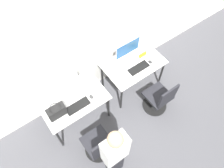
% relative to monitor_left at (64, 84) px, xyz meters
% --- Properties ---
extents(ground_plane, '(20.00, 20.00, 0.00)m').
position_rel_monitor_left_xyz_m(ground_plane, '(0.66, -0.58, -0.94)').
color(ground_plane, '#4C4C51').
extents(wall_back, '(12.00, 0.05, 2.80)m').
position_rel_monitor_left_xyz_m(wall_back, '(0.66, 0.27, 0.46)').
color(wall_back, silver).
rests_on(wall_back, ground_plane).
extents(desk_left, '(1.12, 0.73, 0.73)m').
position_rel_monitor_left_xyz_m(desk_left, '(0.00, -0.22, -0.28)').
color(desk_left, silver).
rests_on(desk_left, ground_plane).
extents(monitor_left, '(0.53, 0.20, 0.38)m').
position_rel_monitor_left_xyz_m(monitor_left, '(0.00, 0.00, 0.00)').
color(monitor_left, '#B2B2B7').
rests_on(monitor_left, desk_left).
extents(keyboard_left, '(0.41, 0.16, 0.02)m').
position_rel_monitor_left_xyz_m(keyboard_left, '(0.00, -0.38, -0.19)').
color(keyboard_left, black).
rests_on(keyboard_left, desk_left).
extents(mouse_left, '(0.06, 0.09, 0.03)m').
position_rel_monitor_left_xyz_m(mouse_left, '(0.27, -0.37, -0.19)').
color(mouse_left, '#333333').
rests_on(mouse_left, desk_left).
extents(office_chair_left, '(0.48, 0.48, 0.88)m').
position_rel_monitor_left_xyz_m(office_chair_left, '(-0.03, -1.03, -0.58)').
color(office_chair_left, black).
rests_on(office_chair_left, ground_plane).
extents(person_left, '(0.36, 0.21, 1.57)m').
position_rel_monitor_left_xyz_m(person_left, '(0.02, -1.39, -0.08)').
color(person_left, '#232328').
rests_on(person_left, ground_plane).
extents(desk_right, '(1.12, 0.73, 0.73)m').
position_rel_monitor_left_xyz_m(desk_right, '(1.32, -0.22, -0.28)').
color(desk_right, silver).
rests_on(desk_right, ground_plane).
extents(monitor_right, '(0.53, 0.20, 0.38)m').
position_rel_monitor_left_xyz_m(monitor_right, '(1.32, -0.01, 0.00)').
color(monitor_right, '#B2B2B7').
rests_on(monitor_right, desk_right).
extents(keyboard_right, '(0.41, 0.16, 0.02)m').
position_rel_monitor_left_xyz_m(keyboard_right, '(1.32, -0.36, -0.19)').
color(keyboard_right, black).
rests_on(keyboard_right, desk_right).
extents(mouse_right, '(0.06, 0.09, 0.03)m').
position_rel_monitor_left_xyz_m(mouse_right, '(1.58, -0.38, -0.19)').
color(mouse_right, '#333333').
rests_on(mouse_right, desk_right).
extents(office_chair_right, '(0.48, 0.48, 0.88)m').
position_rel_monitor_left_xyz_m(office_chair_right, '(1.39, -0.95, -0.58)').
color(office_chair_right, black).
rests_on(office_chair_right, ground_plane).
extents(handbag, '(0.30, 0.18, 0.25)m').
position_rel_monitor_left_xyz_m(handbag, '(-0.34, -0.33, -0.09)').
color(handbag, black).
rests_on(handbag, desk_left).
extents(placard_right, '(0.16, 0.03, 0.08)m').
position_rel_monitor_left_xyz_m(placard_right, '(1.57, -0.18, -0.16)').
color(placard_right, yellow).
rests_on(placard_right, desk_right).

